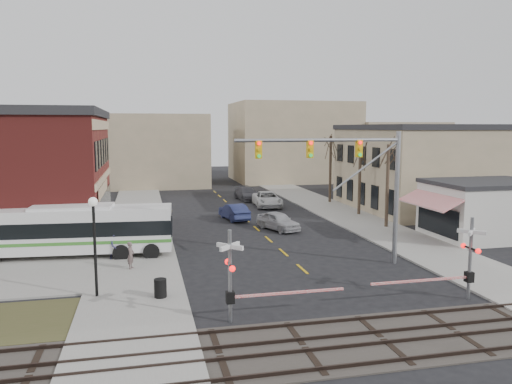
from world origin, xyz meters
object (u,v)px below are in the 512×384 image
car_b (234,212)px  car_c (267,199)px  street_lamp (94,227)px  car_a (278,221)px  pedestrian_far (115,246)px  transit_bus (73,230)px  traffic_signal_mast (354,170)px  car_d (247,194)px  rr_crossing_west (240,277)px  trash_bin (160,288)px  rr_crossing_east (462,260)px  pedestrian_near (131,255)px

car_b → car_c: size_ratio=0.79×
street_lamp → car_a: street_lamp is taller
car_a → pedestrian_far: size_ratio=2.72×
transit_bus → traffic_signal_mast: size_ratio=1.25×
car_d → pedestrian_far: pedestrian_far is taller
traffic_signal_mast → rr_crossing_west: traffic_signal_mast is taller
street_lamp → car_d: 33.86m
trash_bin → transit_bus: bearing=118.8°
rr_crossing_west → car_b: (3.99, 23.34, -1.24)m
car_b → transit_bus: bearing=31.0°
car_b → pedestrian_far: bearing=41.4°
rr_crossing_east → trash_bin: (-14.05, 3.24, -1.40)m
traffic_signal_mast → rr_crossing_east: bearing=-68.1°
transit_bus → car_a: 15.91m
car_b → car_d: (3.64, 11.82, -0.01)m
pedestrian_far → car_d: bearing=30.7°
traffic_signal_mast → car_a: size_ratio=2.32×
car_b → car_a: bearing=107.4°
car_a → rr_crossing_west: bearing=-131.4°
rr_crossing_east → car_b: (-6.84, 23.02, -1.24)m
rr_crossing_east → trash_bin: size_ratio=6.28×
transit_bus → rr_crossing_west: 15.24m
street_lamp → rr_crossing_west: bearing=-35.2°
rr_crossing_east → car_c: (-2.12, 29.64, -1.19)m
traffic_signal_mast → rr_crossing_east: size_ratio=1.79×
street_lamp → car_a: size_ratio=1.12×
rr_crossing_west → car_d: (7.63, 35.15, -1.25)m
car_c → street_lamp: bearing=-116.1°
transit_bus → rr_crossing_east: size_ratio=2.23×
transit_bus → pedestrian_far: 3.10m
car_a → pedestrian_near: (-11.35, -9.22, 0.17)m
traffic_signal_mast → car_b: bearing=104.3°
car_c → pedestrian_far: (-14.39, -18.58, 0.13)m
car_b → trash_bin: bearing=60.3°
rr_crossing_east → car_a: size_ratio=1.30×
car_b → pedestrian_near: 16.83m
rr_crossing_east → car_c: 29.74m
car_d → trash_bin: bearing=-114.1°
traffic_signal_mast → pedestrian_far: size_ratio=6.31×
rr_crossing_west → car_a: rr_crossing_west is taller
traffic_signal_mast → car_b: 17.63m
car_a → trash_bin: bearing=-145.4°
street_lamp → car_b: 21.71m
transit_bus → pedestrian_near: transit_bus is taller
trash_bin → car_c: (11.93, 26.40, 0.21)m
rr_crossing_west → pedestrian_far: bearing=116.5°
pedestrian_near → pedestrian_far: pedestrian_far is taller
car_b → pedestrian_near: pedestrian_near is taller
traffic_signal_mast → car_a: bearing=97.7°
transit_bus → car_a: transit_bus is taller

